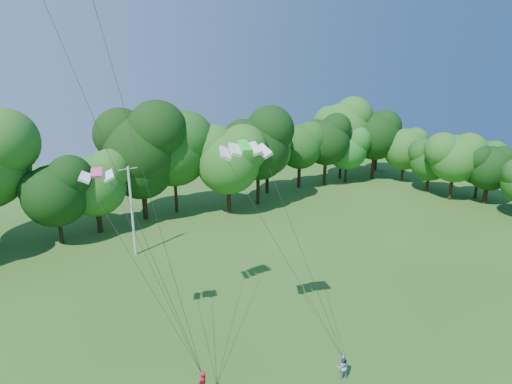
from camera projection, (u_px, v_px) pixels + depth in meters
utility_pole at (132, 211)px, 37.86m from camera, size 1.77×0.24×8.83m
kite_flyer_right at (342, 366)px, 22.95m from camera, size 0.90×0.79×1.54m
kite_green at (245, 146)px, 22.08m from camera, size 3.04×2.03×0.57m
kite_pink at (96, 173)px, 22.13m from camera, size 2.02×1.42×0.43m
tree_back_center at (141, 149)px, 46.48m from camera, size 9.57×9.57×13.92m
tree_back_east at (348, 144)px, 64.15m from camera, size 7.01×7.01×10.19m
tree_flank_east at (482, 155)px, 55.38m from camera, size 6.89×6.89×10.03m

